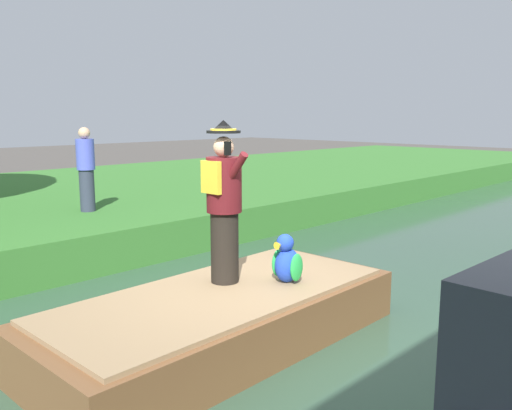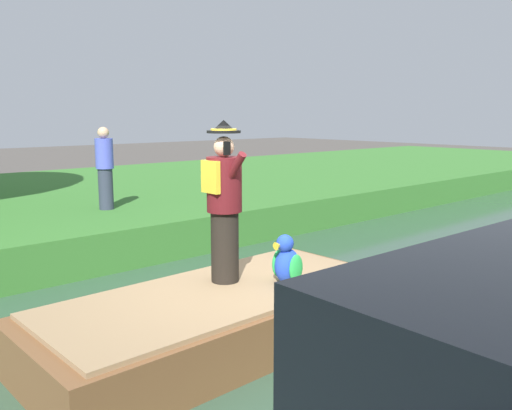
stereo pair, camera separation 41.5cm
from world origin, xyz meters
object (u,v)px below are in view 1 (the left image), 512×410
person_pirate (224,203)px  parrot_plush (287,261)px  person_bystander (86,169)px  boat (221,318)px

person_pirate → parrot_plush: size_ratio=3.25×
person_pirate → person_bystander: size_ratio=1.16×
boat → person_bystander: bearing=166.7°
boat → parrot_plush: parrot_plush is taller
boat → person_bystander: (-5.20, 1.23, 1.20)m
parrot_plush → person_bystander: (-5.50, 0.48, 0.64)m
boat → person_pirate: person_pirate is taller
boat → person_bystander: 5.48m
parrot_plush → person_bystander: bearing=175.0°
parrot_plush → person_pirate: bearing=-136.4°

